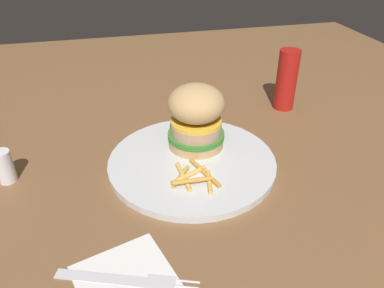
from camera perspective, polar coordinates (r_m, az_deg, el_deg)
name	(u,v)px	position (r m, az deg, el deg)	size (l,w,h in m)	color
ground_plane	(181,163)	(0.64, -1.65, -3.00)	(1.60, 1.60, 0.00)	brown
plate	(192,162)	(0.63, 0.00, -2.77)	(0.28, 0.28, 0.01)	silver
sandwich	(196,116)	(0.63, 0.66, 4.32)	(0.10, 0.10, 0.11)	tan
fries_pile	(193,177)	(0.58, 0.15, -5.11)	(0.09, 0.08, 0.01)	#E5B251
napkin	(126,280)	(0.47, -10.21, -20.17)	(0.11, 0.11, 0.00)	white
fork	(127,279)	(0.46, -10.04, -20.01)	(0.08, 0.17, 0.00)	silver
ketchup_bottle	(287,80)	(0.82, 14.50, 9.64)	(0.04, 0.04, 0.13)	#B21914
salt_shaker	(4,167)	(0.65, -27.17, -3.14)	(0.03, 0.03, 0.06)	white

